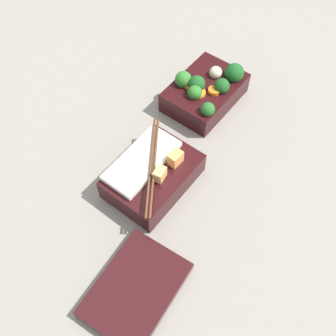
% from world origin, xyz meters
% --- Properties ---
extents(ground_plane, '(3.00, 3.00, 0.00)m').
position_xyz_m(ground_plane, '(0.00, 0.00, 0.00)').
color(ground_plane, gray).
extents(bento_tray_vegetable, '(0.18, 0.13, 0.08)m').
position_xyz_m(bento_tray_vegetable, '(-0.12, -0.02, 0.03)').
color(bento_tray_vegetable, black).
rests_on(bento_tray_vegetable, ground_plane).
extents(bento_tray_rice, '(0.19, 0.14, 0.08)m').
position_xyz_m(bento_tray_rice, '(0.12, 0.02, 0.03)').
color(bento_tray_rice, black).
rests_on(bento_tray_rice, ground_plane).
extents(bento_lid, '(0.19, 0.14, 0.02)m').
position_xyz_m(bento_lid, '(0.31, 0.14, 0.01)').
color(bento_lid, black).
rests_on(bento_lid, ground_plane).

